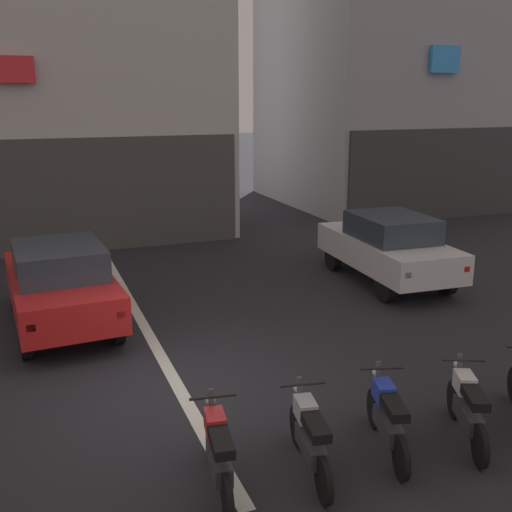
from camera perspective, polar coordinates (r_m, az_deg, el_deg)
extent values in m
plane|color=#232328|center=(9.46, -7.29, -12.36)|extent=(120.00, 120.00, 0.00)
cube|color=silver|center=(14.96, -12.90, -2.20)|extent=(0.20, 18.00, 0.01)
cube|color=#454543|center=(17.56, -16.07, 5.47)|extent=(8.95, 0.10, 3.20)
cube|color=#373739|center=(22.64, 17.57, 7.38)|extent=(7.90, 0.10, 3.20)
cube|color=#3399F2|center=(22.13, 17.43, 17.34)|extent=(1.12, 0.16, 0.88)
cylinder|color=black|center=(13.42, -21.85, -3.49)|extent=(0.22, 0.65, 0.64)
cylinder|color=black|center=(13.56, -15.32, -2.75)|extent=(0.22, 0.65, 0.64)
cylinder|color=black|center=(10.97, -20.99, -7.48)|extent=(0.22, 0.65, 0.64)
cylinder|color=black|center=(11.13, -13.00, -6.50)|extent=(0.22, 0.65, 0.64)
cube|color=red|center=(12.10, -18.01, -2.96)|extent=(2.01, 4.20, 0.66)
cube|color=#2D3842|center=(11.79, -18.15, -0.34)|extent=(1.67, 2.06, 0.56)
cube|color=red|center=(10.13, -20.53, -6.39)|extent=(0.14, 0.07, 0.12)
cube|color=red|center=(10.29, -12.69, -5.43)|extent=(0.14, 0.07, 0.12)
cylinder|color=black|center=(15.46, 7.30, -0.15)|extent=(0.21, 0.65, 0.64)
cylinder|color=black|center=(16.17, 12.27, 0.30)|extent=(0.21, 0.65, 0.64)
cylinder|color=black|center=(13.26, 12.12, -2.94)|extent=(0.21, 0.65, 0.64)
cylinder|color=black|center=(14.09, 17.58, -2.25)|extent=(0.21, 0.65, 0.64)
cube|color=silver|center=(14.60, 12.29, 0.46)|extent=(1.97, 4.18, 0.66)
cube|color=#2D3842|center=(14.34, 12.73, 2.68)|extent=(1.65, 2.04, 0.56)
cube|color=red|center=(12.57, 14.15, -1.76)|extent=(0.14, 0.07, 0.12)
cube|color=red|center=(13.36, 19.27, -1.17)|extent=(0.14, 0.07, 0.12)
cylinder|color=black|center=(7.70, -4.27, -16.93)|extent=(0.15, 0.52, 0.52)
cylinder|color=black|center=(6.76, -2.73, -22.01)|extent=(0.15, 0.52, 0.52)
cube|color=#38383D|center=(7.12, -3.51, -18.80)|extent=(0.31, 0.76, 0.22)
cube|color=black|center=(6.80, -3.34, -17.07)|extent=(0.31, 0.63, 0.12)
cube|color=red|center=(7.16, -3.89, -15.48)|extent=(0.27, 0.39, 0.24)
cylinder|color=#4C4C51|center=(7.38, -4.15, -15.09)|extent=(0.10, 0.25, 0.70)
cylinder|color=black|center=(7.15, -4.10, -13.17)|extent=(0.55, 0.12, 0.04)
sphere|color=silver|center=(7.41, -4.33, -13.48)|extent=(0.12, 0.12, 0.12)
cylinder|color=black|center=(7.96, 3.91, -15.75)|extent=(0.16, 0.52, 0.52)
cylinder|color=black|center=(7.04, 6.42, -20.40)|extent=(0.16, 0.52, 0.52)
cube|color=#38383D|center=(7.39, 5.20, -17.42)|extent=(0.33, 0.76, 0.22)
cube|color=black|center=(7.08, 5.63, -15.69)|extent=(0.32, 0.63, 0.12)
cube|color=#B2B5BA|center=(7.44, 4.70, -14.24)|extent=(0.28, 0.39, 0.24)
cylinder|color=#4C4C51|center=(7.65, 4.25, -13.91)|extent=(0.11, 0.25, 0.70)
cylinder|color=black|center=(7.44, 4.46, -12.03)|extent=(0.55, 0.13, 0.04)
sphere|color=silver|center=(7.68, 4.02, -12.37)|extent=(0.12, 0.12, 0.12)
cylinder|color=black|center=(8.48, 11.13, -13.96)|extent=(0.21, 0.52, 0.52)
cylinder|color=black|center=(7.54, 13.56, -18.09)|extent=(0.21, 0.52, 0.52)
cube|color=#38383D|center=(7.91, 12.41, -15.40)|extent=(0.40, 0.76, 0.22)
cube|color=black|center=(7.61, 12.91, -13.71)|extent=(0.38, 0.64, 0.12)
cube|color=#233DB7|center=(7.97, 12.01, -12.44)|extent=(0.31, 0.41, 0.24)
cylinder|color=#4C4C51|center=(8.18, 11.54, -12.17)|extent=(0.13, 0.25, 0.70)
cylinder|color=black|center=(7.97, 11.82, -10.37)|extent=(0.54, 0.19, 0.04)
sphere|color=silver|center=(8.22, 11.36, -10.73)|extent=(0.12, 0.12, 0.12)
cylinder|color=black|center=(8.98, 18.25, -12.76)|extent=(0.27, 0.50, 0.52)
cylinder|color=black|center=(8.02, 20.45, -16.51)|extent=(0.27, 0.50, 0.52)
cube|color=#38383D|center=(8.40, 19.44, -14.04)|extent=(0.48, 0.75, 0.22)
cube|color=black|center=(8.11, 19.97, -12.40)|extent=(0.44, 0.64, 0.12)
cube|color=silver|center=(8.47, 19.15, -11.25)|extent=(0.35, 0.42, 0.24)
cylinder|color=#4C4C51|center=(8.69, 18.71, -11.03)|extent=(0.16, 0.25, 0.70)
cylinder|color=black|center=(8.48, 19.04, -9.30)|extent=(0.52, 0.26, 0.04)
sphere|color=silver|center=(8.73, 18.58, -9.68)|extent=(0.12, 0.12, 0.12)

